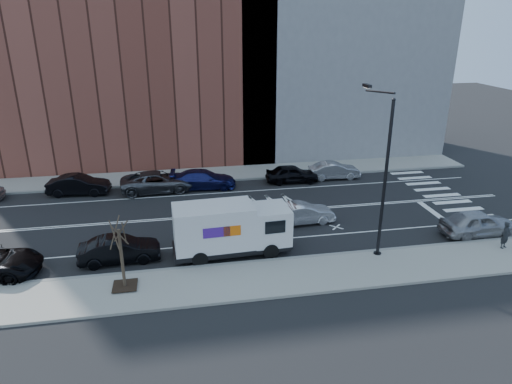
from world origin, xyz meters
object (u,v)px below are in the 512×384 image
object	(u,v)px
far_parked_b	(79,185)
driving_sedan	(302,213)
pedestrian	(506,235)
near_parked_front	(478,223)
fedex_van	(231,228)

from	to	relation	value
far_parked_b	driving_sedan	distance (m)	17.64
far_parked_b	pedestrian	size ratio (longest dim) A/B	2.84
far_parked_b	near_parked_front	xyz separation A→B (m)	(25.93, -11.99, 0.05)
driving_sedan	far_parked_b	bearing A→B (deg)	58.28
fedex_van	far_parked_b	distance (m)	15.60
fedex_van	far_parked_b	size ratio (longest dim) A/B	1.47
fedex_van	far_parked_b	xyz separation A→B (m)	(-10.37, 11.63, -0.85)
driving_sedan	pedestrian	world-z (taller)	pedestrian
near_parked_front	pedestrian	world-z (taller)	pedestrian
far_parked_b	near_parked_front	world-z (taller)	near_parked_front
far_parked_b	pedestrian	distance (m)	29.78
far_parked_b	driving_sedan	world-z (taller)	far_parked_b
fedex_van	driving_sedan	size ratio (longest dim) A/B	1.62
far_parked_b	pedestrian	world-z (taller)	pedestrian
driving_sedan	pedestrian	distance (m)	12.14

